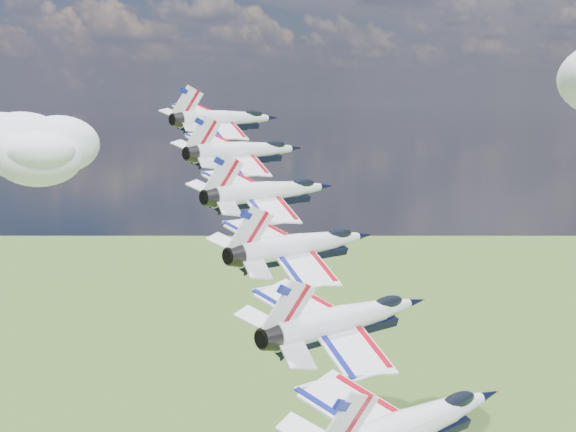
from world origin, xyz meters
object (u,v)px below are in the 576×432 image
Objects in this scene: jet_0 at (228,119)px; jet_3 at (306,245)px; jet_2 at (273,191)px; jet_1 at (248,151)px; jet_5 at (415,424)px; jet_4 at (350,318)px.

jet_0 reaches higher than jet_3.
jet_2 is at bearing -25.66° from jet_0.
jet_1 is at bearing 154.34° from jet_2.
jet_4 is at bearing 154.34° from jet_5.
jet_3 is at bearing -25.66° from jet_0.
jet_1 is 46.37m from jet_5.
jet_4 reaches higher than jet_5.
jet_5 is (25.09, -22.09, -9.60)m from jet_2.
jet_0 is 1.00× the size of jet_5.
jet_3 is 1.00× the size of jet_5.
jet_3 is at bearing -25.66° from jet_2.
jet_2 is 1.00× the size of jet_4.
jet_4 is 11.59m from jet_5.
jet_1 reaches higher than jet_2.
jet_2 is 34.78m from jet_5.
jet_5 is (8.36, -7.36, -3.20)m from jet_4.
jet_1 is at bearing -25.66° from jet_0.
jet_2 is 23.19m from jet_4.
jet_5 is (41.82, -36.81, -16.01)m from jet_0.
jet_4 is at bearing -25.66° from jet_0.
jet_0 reaches higher than jet_2.
jet_5 is at bearing -25.66° from jet_4.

